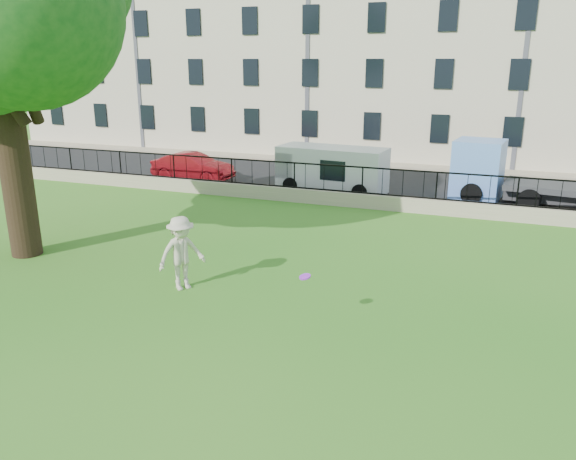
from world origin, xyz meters
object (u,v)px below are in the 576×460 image
at_px(man, 182,253).
at_px(red_sedan, 193,167).
at_px(frisbee, 305,277).
at_px(blue_truck, 530,174).
at_px(white_van, 332,170).

bearing_deg(man, red_sedan, 65.18).
height_order(frisbee, blue_truck, blue_truck).
distance_m(white_van, blue_truck, 8.52).
bearing_deg(blue_truck, white_van, -168.36).
distance_m(frisbee, blue_truck, 15.14).
xyz_separation_m(man, frisbee, (3.80, -0.98, 0.22)).
xyz_separation_m(man, blue_truck, (9.00, 13.24, 0.29)).
height_order(man, red_sedan, man).
xyz_separation_m(frisbee, blue_truck, (5.20, 14.22, 0.07)).
distance_m(red_sedan, blue_truck, 15.91).
xyz_separation_m(white_van, blue_truck, (8.50, 0.59, 0.26)).
relative_size(red_sedan, blue_truck, 0.68).
bearing_deg(man, frisbee, -67.81).
distance_m(man, red_sedan, 14.41).
bearing_deg(white_van, red_sedan, -174.81).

